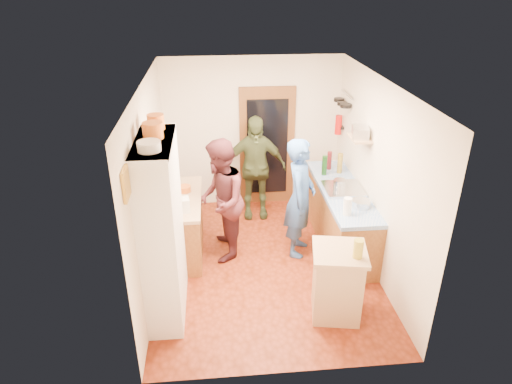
{
  "coord_description": "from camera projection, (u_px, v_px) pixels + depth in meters",
  "views": [
    {
      "loc": [
        -0.65,
        -5.43,
        3.81
      ],
      "look_at": [
        -0.12,
        0.15,
        1.08
      ],
      "focal_mm": 32.0,
      "sensor_mm": 36.0,
      "label": 1
    }
  ],
  "objects": [
    {
      "name": "kettle",
      "position": [
        174.0,
        194.0,
        6.38
      ],
      "size": [
        0.19,
        0.19,
        0.18
      ],
      "primitive_type": "cylinder",
      "rotation": [
        0.0,
        0.0,
        -0.24
      ],
      "color": "white",
      "rests_on": "left_counter_top"
    },
    {
      "name": "bottle_b",
      "position": [
        329.0,
        160.0,
        7.36
      ],
      "size": [
        0.08,
        0.08,
        0.3
      ],
      "primitive_type": "cylinder",
      "rotation": [
        0.0,
        0.0,
        -0.05
      ],
      "color": "#591419",
      "rests_on": "right_counter_top"
    },
    {
      "name": "bottle_a",
      "position": [
        324.0,
        165.0,
        7.15
      ],
      "size": [
        0.08,
        0.08,
        0.32
      ],
      "primitive_type": "cylinder",
      "rotation": [
        0.0,
        0.0,
        0.02
      ],
      "color": "#143F14",
      "rests_on": "right_counter_top"
    },
    {
      "name": "orange_bowl",
      "position": [
        184.0,
        189.0,
        6.65
      ],
      "size": [
        0.21,
        0.21,
        0.08
      ],
      "primitive_type": "cylinder",
      "rotation": [
        0.0,
        0.0,
        -0.16
      ],
      "color": "orange",
      "rests_on": "left_counter_top"
    },
    {
      "name": "wall_back",
      "position": [
        252.0,
        133.0,
        7.82
      ],
      "size": [
        3.0,
        0.02,
        2.6
      ],
      "primitive_type": "cube",
      "color": "beige",
      "rests_on": "ground"
    },
    {
      "name": "ext_bracket",
      "position": [
        342.0,
        128.0,
        7.6
      ],
      "size": [
        0.06,
        0.1,
        0.04
      ],
      "primitive_type": "cube",
      "color": "black",
      "rests_on": "wall_right"
    },
    {
      "name": "plate_stack",
      "position": [
        149.0,
        146.0,
        4.5
      ],
      "size": [
        0.24,
        0.24,
        0.1
      ],
      "primitive_type": "cylinder",
      "color": "white",
      "rests_on": "hutch_top_shelf"
    },
    {
      "name": "right_counter_base",
      "position": [
        340.0,
        217.0,
        6.96
      ],
      "size": [
        0.6,
        2.2,
        0.84
      ],
      "primitive_type": "cube",
      "color": "#97622D",
      "rests_on": "ground"
    },
    {
      "name": "hutch_body",
      "position": [
        162.0,
        230.0,
        5.28
      ],
      "size": [
        0.4,
        1.2,
        2.2
      ],
      "primitive_type": "cube",
      "color": "white",
      "rests_on": "ground"
    },
    {
      "name": "chopping_board",
      "position": [
        181.0,
        182.0,
        6.92
      ],
      "size": [
        0.32,
        0.24,
        0.02
      ],
      "primitive_type": "cube",
      "rotation": [
        0.0,
        0.0,
        -0.07
      ],
      "color": "tan",
      "rests_on": "left_counter_top"
    },
    {
      "name": "wall_front",
      "position": [
        291.0,
        272.0,
        4.22
      ],
      "size": [
        3.0,
        0.02,
        2.6
      ],
      "primitive_type": "cube",
      "color": "beige",
      "rests_on": "ground"
    },
    {
      "name": "hutch_top_shelf",
      "position": [
        153.0,
        142.0,
        4.81
      ],
      "size": [
        0.4,
        1.14,
        0.04
      ],
      "primitive_type": "cube",
      "color": "white",
      "rests_on": "hutch_body"
    },
    {
      "name": "cutting_board",
      "position": [
        335.0,
        249.0,
        5.3
      ],
      "size": [
        0.39,
        0.34,
        0.02
      ],
      "primitive_type": "cube",
      "rotation": [
        0.0,
        0.0,
        -0.18
      ],
      "color": "white",
      "rests_on": "island_top"
    },
    {
      "name": "floor",
      "position": [
        265.0,
        264.0,
        6.59
      ],
      "size": [
        3.0,
        4.0,
        0.02
      ],
      "primitive_type": "cube",
      "color": "maroon",
      "rests_on": "ground"
    },
    {
      "name": "paper_towel",
      "position": [
        347.0,
        206.0,
        5.98
      ],
      "size": [
        0.14,
        0.14,
        0.24
      ],
      "primitive_type": "cylinder",
      "rotation": [
        0.0,
        0.0,
        0.31
      ],
      "color": "white",
      "rests_on": "right_counter_top"
    },
    {
      "name": "pan_hang_a",
      "position": [
        346.0,
        106.0,
        7.08
      ],
      "size": [
        0.18,
        0.18,
        0.05
      ],
      "primitive_type": "cylinder",
      "color": "black",
      "rests_on": "pan_rail"
    },
    {
      "name": "ceiling",
      "position": [
        267.0,
        82.0,
        5.45
      ],
      "size": [
        3.0,
        4.0,
        0.02
      ],
      "primitive_type": "cube",
      "color": "silver",
      "rests_on": "ground"
    },
    {
      "name": "pot_on_hob",
      "position": [
        340.0,
        183.0,
        6.69
      ],
      "size": [
        0.18,
        0.18,
        0.12
      ],
      "primitive_type": "cylinder",
      "color": "silver",
      "rests_on": "hob"
    },
    {
      "name": "door_glass",
      "position": [
        267.0,
        148.0,
        7.88
      ],
      "size": [
        0.7,
        0.02,
        1.7
      ],
      "primitive_type": "cube",
      "color": "black",
      "rests_on": "door_frame"
    },
    {
      "name": "toaster",
      "position": [
        180.0,
        205.0,
        6.07
      ],
      "size": [
        0.28,
        0.21,
        0.19
      ],
      "primitive_type": "cube",
      "rotation": [
        0.0,
        0.0,
        0.15
      ],
      "color": "white",
      "rests_on": "left_counter_top"
    },
    {
      "name": "picture_frame",
      "position": [
        126.0,
        184.0,
        4.18
      ],
      "size": [
        0.03,
        0.25,
        0.3
      ],
      "primitive_type": "cube",
      "color": "gold",
      "rests_on": "wall_left"
    },
    {
      "name": "wall_left",
      "position": [
        150.0,
        186.0,
        5.89
      ],
      "size": [
        0.02,
        4.0,
        2.6
      ],
      "primitive_type": "cube",
      "color": "beige",
      "rests_on": "ground"
    },
    {
      "name": "orange_pot_b",
      "position": [
        156.0,
        122.0,
        5.1
      ],
      "size": [
        0.19,
        0.19,
        0.17
      ],
      "primitive_type": "cylinder",
      "color": "orange",
      "rests_on": "hutch_top_shelf"
    },
    {
      "name": "island_base",
      "position": [
        337.0,
        284.0,
        5.45
      ],
      "size": [
        0.64,
        0.64,
        0.86
      ],
      "primitive_type": "cube",
      "rotation": [
        0.0,
        0.0,
        -0.18
      ],
      "color": "tan",
      "rests_on": "ground"
    },
    {
      "name": "pan_hang_b",
      "position": [
        342.0,
        104.0,
        7.26
      ],
      "size": [
        0.16,
        0.16,
        0.05
      ],
      "primitive_type": "cylinder",
      "color": "black",
      "rests_on": "pan_rail"
    },
    {
      "name": "right_counter_top",
      "position": [
        342.0,
        191.0,
        6.76
      ],
      "size": [
        0.62,
        2.22,
        0.06
      ],
      "primitive_type": "cube",
      "color": "blue",
      "rests_on": "right_counter_base"
    },
    {
      "name": "left_counter_base",
      "position": [
        181.0,
        226.0,
        6.7
      ],
      "size": [
        0.6,
        1.4,
        0.85
      ],
      "primitive_type": "cube",
      "color": "#97622D",
      "rests_on": "ground"
    },
    {
      "name": "left_counter_top",
      "position": [
        179.0,
        199.0,
        6.5
      ],
      "size": [
        0.64,
        1.44,
        0.05
      ],
      "primitive_type": "cube",
      "color": "tan",
      "rests_on": "left_counter_base"
    },
    {
      "name": "mixing_bowl",
      "position": [
        361.0,
        204.0,
        6.21
      ],
      "size": [
        0.29,
        0.29,
        0.1
      ],
      "primitive_type": "cylinder",
      "rotation": [
        0.0,
        0.0,
        -0.16
      ],
      "color": "silver",
      "rests_on": "right_counter_top"
    },
    {
      "name": "fire_extinguisher",
      "position": [
        338.0,
        125.0,
        7.57
      ],
      "size": [
        0.11,
        0.11,
        0.32
      ],
      "primitive_type": "cylinder",
      "color": "red",
      "rests_on": "wall_right"
    },
    {
      "name": "island_top",
      "position": [
        340.0,
        252.0,
        5.26
      ],
      "size": [
        0.72,
        0.72,
        0.05
      ],
      "primitive_type": "cube",
      "rotation": [
        0.0,
        0.0,
        -0.18
      ],
      "color": "tan",
      "rests_on": "island_base"
    },
    {
      "name": "wall_shelf",
      "position": [
        360.0,
        138.0,
        6.36
      ],
      "size": [
        0.26,
        0.42,
        0.03
      ],
      "primitive_type": "cube",
      "color": "tan",
      "rests_on": "wall_right"
    },
    {
      "name": "person_left",
      "position": [
        223.0,
        199.0,
        6.45
      ],
      "size": [
        0.71,
        0.9,
        1.79
      ],
      "primitive_type": "imported",
      "rotation": [
        0.0,
        0.0,
        -1.61
      ],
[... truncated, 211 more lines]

